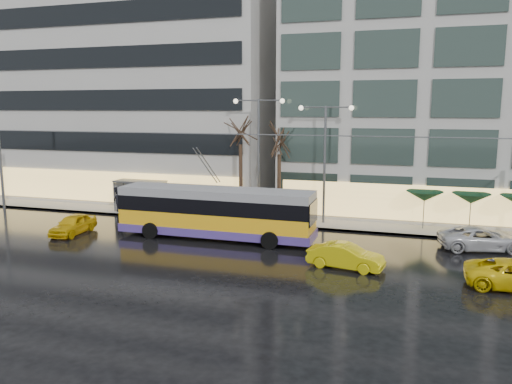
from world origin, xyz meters
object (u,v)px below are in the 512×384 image
at_px(bus_shelter, 137,189).
at_px(taxi_a, 73,224).
at_px(trolleybus, 216,214).
at_px(street_lamp_near, 259,142).

bearing_deg(bus_shelter, taxi_a, -93.13).
bearing_deg(bus_shelter, trolleybus, -32.79).
bearing_deg(street_lamp_near, trolleybus, -100.21).
relative_size(trolleybus, taxi_a, 3.29).
height_order(bus_shelter, street_lamp_near, street_lamp_near).
xyz_separation_m(trolleybus, street_lamp_near, (1.10, 6.09, 4.36)).
bearing_deg(taxi_a, trolleybus, 7.44).
distance_m(bus_shelter, street_lamp_near, 11.14).
relative_size(street_lamp_near, taxi_a, 2.28).
relative_size(trolleybus, bus_shelter, 3.10).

